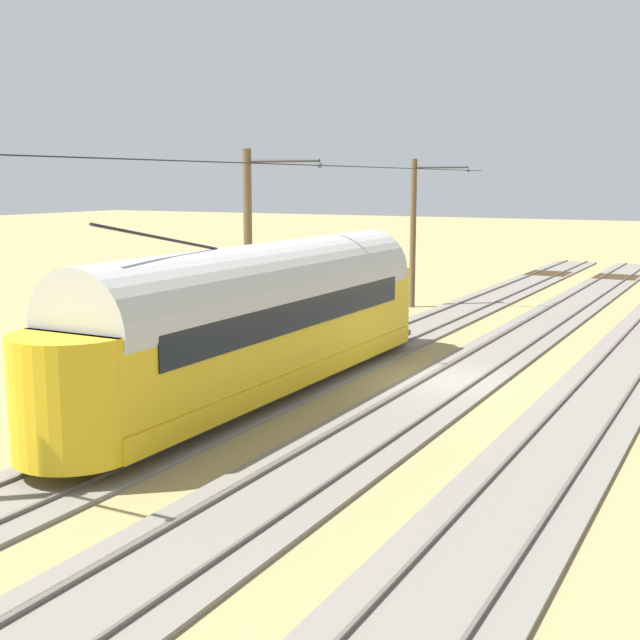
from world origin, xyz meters
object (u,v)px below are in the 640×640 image
object	(u,v)px
vintage_streetcar	(264,317)
spare_tie_stack	(260,350)
catenary_pole_foreground	(415,231)
catenary_pole_mid_near	(250,254)

from	to	relation	value
vintage_streetcar	spare_tie_stack	world-z (taller)	vintage_streetcar
vintage_streetcar	catenary_pole_foreground	world-z (taller)	catenary_pole_foreground
catenary_pole_mid_near	spare_tie_stack	xyz separation A→B (m)	(0.32, -1.01, -3.39)
vintage_streetcar	spare_tie_stack	bearing A→B (deg)	-56.44
vintage_streetcar	spare_tie_stack	xyz separation A→B (m)	(2.86, -4.31, -1.99)
catenary_pole_foreground	spare_tie_stack	bearing A→B (deg)	88.64
spare_tie_stack	vintage_streetcar	bearing A→B (deg)	123.56
catenary_pole_mid_near	spare_tie_stack	size ratio (longest dim) A/B	2.92
catenary_pole_foreground	catenary_pole_mid_near	size ratio (longest dim) A/B	1.00
catenary_pole_foreground	spare_tie_stack	world-z (taller)	catenary_pole_foreground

